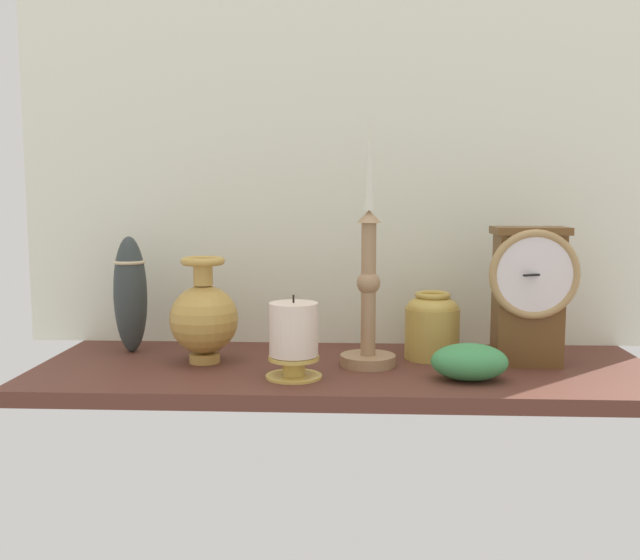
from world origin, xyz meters
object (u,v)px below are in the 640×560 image
object	(u,v)px
mantel_clock	(529,292)
brass_vase_bulbous	(204,317)
candlestick_tall_left	(368,293)
brass_vase_jar	(432,324)
pillar_candle_front	(294,338)
tall_ceramic_vase	(130,294)

from	to	relation	value
mantel_clock	brass_vase_bulbous	world-z (taller)	mantel_clock
candlestick_tall_left	brass_vase_jar	xyz separation A→B (cm)	(10.93, 5.77, -6.00)
brass_vase_bulbous	pillar_candle_front	size ratio (longest dim) A/B	1.38
candlestick_tall_left	brass_vase_jar	distance (cm)	13.74
brass_vase_bulbous	candlestick_tall_left	bearing A→B (deg)	-2.01
brass_vase_jar	pillar_candle_front	distance (cm)	26.28
pillar_candle_front	tall_ceramic_vase	size ratio (longest dim) A/B	0.62
brass_vase_jar	pillar_candle_front	size ratio (longest dim) A/B	0.89
tall_ceramic_vase	mantel_clock	bearing A→B (deg)	-5.42
brass_vase_bulbous	tall_ceramic_vase	world-z (taller)	tall_ceramic_vase
mantel_clock	tall_ceramic_vase	bearing A→B (deg)	174.58
mantel_clock	brass_vase_jar	size ratio (longest dim) A/B	1.99
tall_ceramic_vase	brass_vase_bulbous	bearing A→B (deg)	-26.50
candlestick_tall_left	tall_ceramic_vase	size ratio (longest dim) A/B	1.96
brass_vase_bulbous	pillar_candle_front	bearing A→B (deg)	-30.11
candlestick_tall_left	brass_vase_jar	world-z (taller)	candlestick_tall_left
brass_vase_bulbous	tall_ceramic_vase	distance (cm)	16.44
candlestick_tall_left	tall_ceramic_vase	world-z (taller)	candlestick_tall_left
mantel_clock	candlestick_tall_left	bearing A→B (deg)	-176.06
brass_vase_jar	pillar_candle_front	bearing A→B (deg)	-148.13
pillar_candle_front	tall_ceramic_vase	world-z (taller)	tall_ceramic_vase
mantel_clock	candlestick_tall_left	world-z (taller)	candlestick_tall_left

